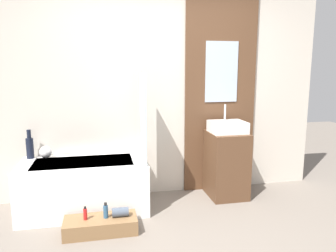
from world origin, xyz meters
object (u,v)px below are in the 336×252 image
Objects in this scene: vase_tall_dark at (30,147)px; bottle_soap_secondary at (106,211)px; bathtub at (85,186)px; sink at (227,127)px; vase_round_light at (46,152)px; wooden_step_bench at (101,225)px; bottle_soap_primary at (85,214)px.

vase_tall_dark is 1.25m from bottle_soap_secondary.
vase_tall_dark reaches higher than bathtub.
sink reaches higher than vase_round_light.
wooden_step_bench is at bearing -157.61° from sink.
bathtub reaches higher than bottle_soap_primary.
bathtub is 3.26× the size of sink.
sink reaches higher than bottle_soap_primary.
bottle_soap_secondary is at bearing 0.00° from bottle_soap_primary.
sink is at bearing 23.09° from bottle_soap_secondary.
wooden_step_bench is 4.54× the size of bottle_soap_secondary.
vase_tall_dark is (-2.31, 0.18, -0.17)m from sink.
sink reaches higher than bathtub.
sink is 2.72× the size of bottle_soap_secondary.
bathtub reaches higher than wooden_step_bench.
wooden_step_bench is 2.12× the size of vase_tall_dark.
sink is 2.16m from vase_round_light.
wooden_step_bench is 1.14m from vase_round_light.
bathtub is 0.60m from bottle_soap_secondary.
vase_round_light is 1.01m from bottle_soap_primary.
vase_round_light is at bearing 126.80° from wooden_step_bench.
vase_round_light reaches higher than wooden_step_bench.
bathtub is 0.62m from wooden_step_bench.
wooden_step_bench is 5.06× the size of vase_round_light.
vase_tall_dark is 0.19m from vase_round_light.
bottle_soap_secondary is (0.19, 0.00, 0.01)m from bottle_soap_primary.
vase_tall_dark is 2.38× the size of vase_round_light.
sink is at bearing 22.39° from wooden_step_bench.
vase_round_light is (-2.14, 0.15, -0.24)m from sink.
vase_round_light is (-0.59, 0.79, 0.57)m from wooden_step_bench.
bottle_soap_secondary reaches higher than bottle_soap_primary.
vase_tall_dark is (-0.60, 0.26, 0.42)m from bathtub.
bathtub is at bearing 111.44° from bottle_soap_secondary.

